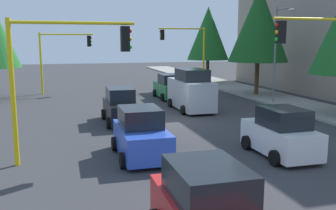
# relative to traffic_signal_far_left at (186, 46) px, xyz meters

# --- Properties ---
(ground_plane) EXTENTS (120.00, 120.00, 0.00)m
(ground_plane) POSITION_rel_traffic_signal_far_left_xyz_m (14.00, -5.73, -4.15)
(ground_plane) COLOR #353538
(sidewalk_kerb) EXTENTS (80.00, 4.00, 0.15)m
(sidewalk_kerb) POSITION_rel_traffic_signal_far_left_xyz_m (9.00, 4.77, -4.08)
(sidewalk_kerb) COLOR gray
(sidewalk_kerb) RESTS_ON ground
(traffic_signal_far_left) EXTENTS (0.36, 4.59, 5.89)m
(traffic_signal_far_left) POSITION_rel_traffic_signal_far_left_xyz_m (0.00, 0.00, 0.00)
(traffic_signal_far_left) COLOR yellow
(traffic_signal_far_left) RESTS_ON ground
(traffic_signal_far_right) EXTENTS (0.36, 4.59, 5.31)m
(traffic_signal_far_right) POSITION_rel_traffic_signal_far_left_xyz_m (0.00, -11.37, -0.38)
(traffic_signal_far_right) COLOR yellow
(traffic_signal_far_right) RESTS_ON ground
(traffic_signal_near_right) EXTENTS (0.36, 4.59, 5.39)m
(traffic_signal_near_right) POSITION_rel_traffic_signal_far_left_xyz_m (20.00, -11.38, -0.33)
(traffic_signal_near_right) COLOR yellow
(traffic_signal_near_right) RESTS_ON ground
(traffic_signal_near_left) EXTENTS (0.36, 4.59, 5.68)m
(traffic_signal_near_left) POSITION_rel_traffic_signal_far_left_xyz_m (20.00, -0.03, -0.13)
(traffic_signal_near_left) COLOR yellow
(traffic_signal_near_left) RESTS_ON ground
(street_lamp_curbside) EXTENTS (2.15, 0.28, 7.00)m
(street_lamp_curbside) POSITION_rel_traffic_signal_far_left_xyz_m (10.39, 3.47, 0.19)
(street_lamp_curbside) COLOR slate
(street_lamp_curbside) RESTS_ON ground
(tree_roadside_far) EXTENTS (4.48, 4.48, 8.20)m
(tree_roadside_far) POSITION_rel_traffic_signal_far_left_xyz_m (-4.00, 3.77, 1.24)
(tree_roadside_far) COLOR brown
(tree_roadside_far) RESTS_ON ground
(tree_roadside_mid) EXTENTS (4.93, 4.93, 9.05)m
(tree_roadside_mid) POSITION_rel_traffic_signal_far_left_xyz_m (6.00, 4.27, 1.80)
(tree_roadside_mid) COLOR brown
(tree_roadside_mid) RESTS_ON ground
(delivery_van_silver) EXTENTS (4.80, 2.22, 2.77)m
(delivery_van_silver) POSITION_rel_traffic_signal_far_left_xyz_m (10.89, -3.26, -2.87)
(delivery_van_silver) COLOR #B2B5BA
(delivery_van_silver) RESTS_ON ground
(car_black) EXTENTS (4.12, 1.92, 1.98)m
(car_black) POSITION_rel_traffic_signal_far_left_xyz_m (13.59, -8.37, -3.26)
(car_black) COLOR black
(car_black) RESTS_ON ground
(car_blue) EXTENTS (3.76, 2.07, 1.98)m
(car_blue) POSITION_rel_traffic_signal_far_left_xyz_m (20.21, -8.55, -3.26)
(car_blue) COLOR blue
(car_blue) RESTS_ON ground
(car_white) EXTENTS (3.65, 2.00, 1.98)m
(car_white) POSITION_rel_traffic_signal_far_left_xyz_m (21.56, -3.12, -3.26)
(car_white) COLOR white
(car_white) RESTS_ON ground
(car_green) EXTENTS (4.17, 1.93, 1.98)m
(car_green) POSITION_rel_traffic_signal_far_left_xyz_m (5.43, -3.26, -3.26)
(car_green) COLOR #1E7238
(car_green) RESTS_ON ground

